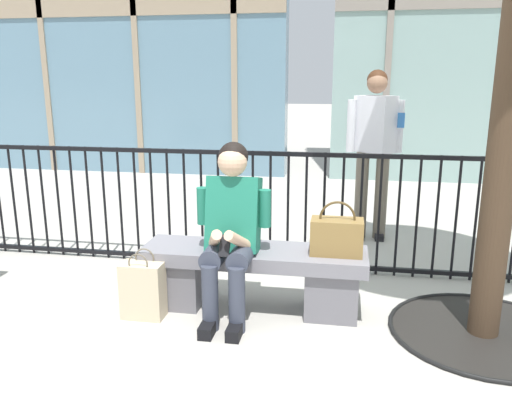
{
  "coord_description": "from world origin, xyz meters",
  "views": [
    {
      "loc": [
        0.61,
        -3.4,
        1.63
      ],
      "look_at": [
        0.0,
        0.1,
        0.75
      ],
      "focal_mm": 35.93,
      "sensor_mm": 36.0,
      "label": 1
    }
  ],
  "objects_px": {
    "stone_bench": "(254,272)",
    "handbag_on_bench": "(337,236)",
    "seated_person_with_phone": "(231,226)",
    "bystander_at_railing": "(374,142)",
    "shopping_bag": "(143,290)"
  },
  "relations": [
    {
      "from": "seated_person_with_phone",
      "to": "stone_bench",
      "type": "bearing_deg",
      "value": 43.97
    },
    {
      "from": "seated_person_with_phone",
      "to": "shopping_bag",
      "type": "bearing_deg",
      "value": -165.72
    },
    {
      "from": "seated_person_with_phone",
      "to": "handbag_on_bench",
      "type": "height_order",
      "value": "seated_person_with_phone"
    },
    {
      "from": "stone_bench",
      "to": "seated_person_with_phone",
      "type": "bearing_deg",
      "value": -136.03
    },
    {
      "from": "stone_bench",
      "to": "seated_person_with_phone",
      "type": "relative_size",
      "value": 1.32
    },
    {
      "from": "stone_bench",
      "to": "handbag_on_bench",
      "type": "relative_size",
      "value": 4.27
    },
    {
      "from": "handbag_on_bench",
      "to": "shopping_bag",
      "type": "xyz_separation_m",
      "value": [
        -1.31,
        -0.27,
        -0.38
      ]
    },
    {
      "from": "handbag_on_bench",
      "to": "bystander_at_railing",
      "type": "distance_m",
      "value": 1.96
    },
    {
      "from": "handbag_on_bench",
      "to": "bystander_at_railing",
      "type": "xyz_separation_m",
      "value": [
        0.32,
        1.89,
        0.42
      ]
    },
    {
      "from": "stone_bench",
      "to": "shopping_bag",
      "type": "relative_size",
      "value": 3.3
    },
    {
      "from": "seated_person_with_phone",
      "to": "handbag_on_bench",
      "type": "relative_size",
      "value": 3.23
    },
    {
      "from": "handbag_on_bench",
      "to": "stone_bench",
      "type": "bearing_deg",
      "value": 179.01
    },
    {
      "from": "seated_person_with_phone",
      "to": "shopping_bag",
      "type": "distance_m",
      "value": 0.76
    },
    {
      "from": "seated_person_with_phone",
      "to": "handbag_on_bench",
      "type": "distance_m",
      "value": 0.73
    },
    {
      "from": "stone_bench",
      "to": "handbag_on_bench",
      "type": "xyz_separation_m",
      "value": [
        0.58,
        -0.01,
        0.31
      ]
    }
  ]
}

